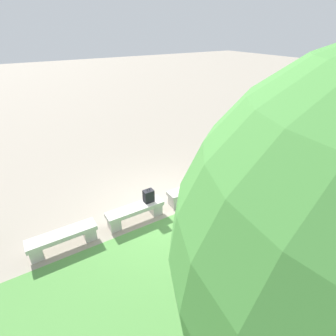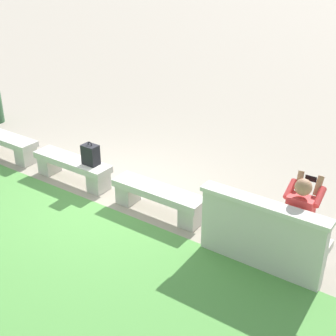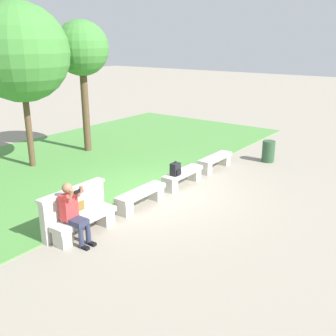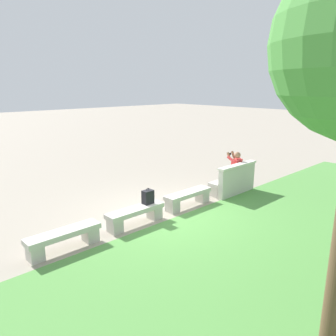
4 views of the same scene
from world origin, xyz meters
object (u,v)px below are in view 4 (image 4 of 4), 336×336
at_px(bench_mid, 136,214).
at_px(person_photographer, 234,168).
at_px(bench_near, 188,197).
at_px(backpack, 148,197).
at_px(bench_main, 228,184).
at_px(bench_far, 64,238).

distance_m(bench_mid, person_photographer, 4.23).
bearing_deg(bench_near, bench_mid, 0.00).
distance_m(bench_near, bench_mid, 1.92).
bearing_deg(backpack, bench_main, 179.19).
bearing_deg(bench_main, person_photographer, -168.12).
height_order(bench_mid, bench_far, same).
relative_size(bench_far, person_photographer, 1.22).
bearing_deg(bench_near, bench_main, 180.00).
bearing_deg(bench_far, bench_main, 180.00).
bearing_deg(bench_mid, person_photographer, -178.94).
height_order(bench_near, backpack, backpack).
bearing_deg(person_photographer, backpack, 0.45).
xyz_separation_m(bench_mid, bench_far, (1.92, 0.00, 0.00)).
bearing_deg(bench_far, person_photographer, -179.27).
distance_m(bench_main, person_photographer, 0.58).
bearing_deg(bench_far, bench_mid, 180.00).
xyz_separation_m(bench_near, backpack, (1.48, -0.05, 0.34)).
xyz_separation_m(bench_near, bench_mid, (1.92, 0.00, 0.00)).
distance_m(bench_main, bench_mid, 3.84).
height_order(bench_far, person_photographer, person_photographer).
relative_size(bench_far, backpack, 3.77).
bearing_deg(backpack, person_photographer, -179.55).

